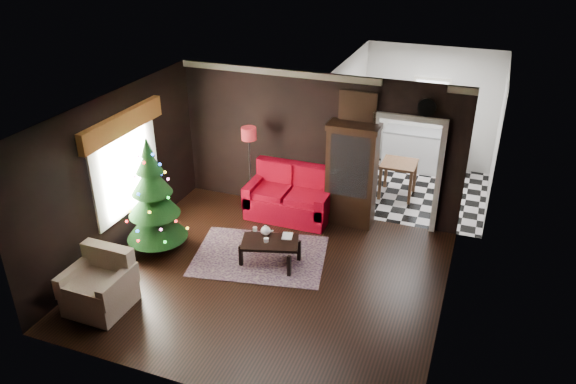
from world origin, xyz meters
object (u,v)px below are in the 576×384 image
at_px(loveseat, 290,194).
at_px(kitchen_table, 398,179).
at_px(floor_lamp, 250,172).
at_px(armchair, 98,283).
at_px(wall_clock, 427,108).
at_px(teapot, 266,231).
at_px(curio_cabinet, 351,177).
at_px(christmas_tree, 153,197).
at_px(coffee_table, 270,252).

relative_size(loveseat, kitchen_table, 2.27).
distance_m(floor_lamp, armchair, 3.77).
bearing_deg(wall_clock, loveseat, -170.34).
bearing_deg(teapot, armchair, -129.69).
xyz_separation_m(curio_cabinet, wall_clock, (1.20, 0.18, 1.43)).
bearing_deg(teapot, christmas_tree, -166.69).
height_order(teapot, wall_clock, wall_clock).
height_order(coffee_table, teapot, teapot).
height_order(christmas_tree, wall_clock, wall_clock).
relative_size(curio_cabinet, christmas_tree, 0.95).
relative_size(coffee_table, kitchen_table, 1.26).
bearing_deg(wall_clock, armchair, -134.81).
xyz_separation_m(christmas_tree, kitchen_table, (3.56, 3.58, -0.68)).
bearing_deg(armchair, floor_lamp, 77.76).
distance_m(christmas_tree, wall_clock, 4.91).
height_order(armchair, coffee_table, armchair).
xyz_separation_m(coffee_table, kitchen_table, (1.54, 3.29, 0.15)).
relative_size(floor_lamp, teapot, 9.58).
bearing_deg(kitchen_table, coffee_table, -115.01).
distance_m(loveseat, christmas_tree, 2.67).
relative_size(curio_cabinet, kitchen_table, 2.53).
bearing_deg(loveseat, curio_cabinet, 10.83).
xyz_separation_m(armchair, kitchen_table, (3.47, 5.30, -0.09)).
bearing_deg(wall_clock, teapot, -139.72).
distance_m(teapot, kitchen_table, 3.56).
relative_size(coffee_table, teapot, 4.94).
distance_m(teapot, wall_clock, 3.46).
bearing_deg(wall_clock, curio_cabinet, -171.47).
relative_size(curio_cabinet, wall_clock, 5.94).
distance_m(floor_lamp, kitchen_table, 3.13).
relative_size(coffee_table, wall_clock, 2.94).
bearing_deg(kitchen_table, christmas_tree, -134.78).
relative_size(loveseat, teapot, 8.91).
distance_m(curio_cabinet, floor_lamp, 1.99).
relative_size(christmas_tree, wall_clock, 6.27).
distance_m(christmas_tree, coffee_table, 2.20).
relative_size(floor_lamp, wall_clock, 5.71).
distance_m(loveseat, teapot, 1.49).
xyz_separation_m(christmas_tree, coffee_table, (2.02, 0.29, -0.83)).
height_order(loveseat, floor_lamp, floor_lamp).
bearing_deg(armchair, wall_clock, 45.98).
height_order(wall_clock, kitchen_table, wall_clock).
bearing_deg(floor_lamp, kitchen_table, 32.06).
bearing_deg(kitchen_table, wall_clock, -66.25).
bearing_deg(wall_clock, coffee_table, -135.59).
bearing_deg(teapot, kitchen_table, 61.85).
bearing_deg(loveseat, armchair, -114.61).
height_order(curio_cabinet, coffee_table, curio_cabinet).
bearing_deg(coffee_table, armchair, -133.99).
distance_m(floor_lamp, coffee_table, 2.07).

